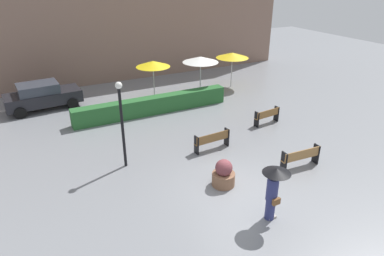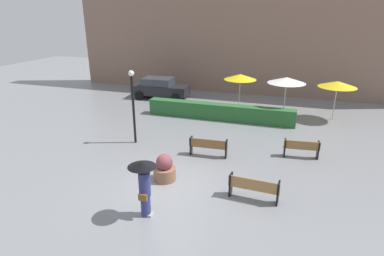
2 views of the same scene
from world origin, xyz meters
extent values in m
plane|color=gray|center=(0.00, 0.00, 0.00)|extent=(60.00, 60.00, 0.00)
cube|color=olive|center=(4.86, 4.23, 0.43)|extent=(1.59, 0.38, 0.04)
cube|color=olive|center=(4.87, 4.10, 0.64)|extent=(1.57, 0.20, 0.38)
cube|color=black|center=(4.14, 4.14, 0.42)|extent=(0.09, 0.33, 0.83)
cube|color=black|center=(5.58, 4.29, 0.42)|extent=(0.09, 0.33, 0.83)
cube|color=#9E7242|center=(3.28, 0.05, 0.43)|extent=(1.80, 0.36, 0.04)
cube|color=#9E7242|center=(3.27, -0.10, 0.65)|extent=(1.79, 0.15, 0.41)
cube|color=black|center=(2.44, 0.08, 0.43)|extent=(0.08, 0.35, 0.86)
cube|color=black|center=(4.11, -0.02, 0.43)|extent=(0.08, 0.35, 0.86)
cube|color=brown|center=(0.80, 3.08, 0.44)|extent=(1.78, 0.33, 0.04)
cube|color=brown|center=(0.80, 2.94, 0.66)|extent=(1.77, 0.13, 0.39)
cube|color=black|center=(-0.03, 3.02, 0.43)|extent=(0.08, 0.34, 0.85)
cube|color=black|center=(1.62, 3.10, 0.43)|extent=(0.08, 0.34, 0.85)
cylinder|color=navy|center=(0.05, -1.99, 0.38)|extent=(0.32, 0.32, 0.75)
cube|color=#B2A599|center=(0.11, -1.99, 0.04)|extent=(0.33, 0.27, 0.08)
cylinder|color=navy|center=(0.05, -1.99, 1.16)|extent=(0.38, 0.38, 0.81)
sphere|color=tan|center=(0.05, -1.99, 1.67)|extent=(0.21, 0.21, 0.21)
cube|color=brown|center=(0.08, -2.21, 0.80)|extent=(0.28, 0.11, 0.22)
cylinder|color=black|center=(0.05, -2.09, 1.45)|extent=(0.02, 0.02, 0.90)
cone|color=black|center=(0.05, -2.09, 1.90)|extent=(0.90, 0.90, 0.16)
cylinder|color=brown|center=(-0.27, 0.38, 0.26)|extent=(0.88, 0.88, 0.51)
sphere|color=brown|center=(-0.27, 0.38, 0.75)|extent=(0.66, 0.66, 0.66)
cylinder|color=black|center=(-3.16, 3.48, 1.71)|extent=(0.12, 0.12, 3.42)
sphere|color=white|center=(-3.16, 3.48, 3.54)|extent=(0.28, 0.28, 0.28)
cylinder|color=silver|center=(0.91, 10.38, 1.17)|extent=(0.06, 0.06, 2.34)
cone|color=yellow|center=(0.91, 10.38, 2.34)|extent=(2.09, 2.09, 0.35)
cylinder|color=silver|center=(3.80, 9.67, 1.22)|extent=(0.06, 0.06, 2.44)
cone|color=white|center=(3.80, 9.67, 2.44)|extent=(2.26, 2.26, 0.35)
cylinder|color=silver|center=(6.71, 10.47, 1.12)|extent=(0.06, 0.06, 2.24)
cone|color=yellow|center=(6.71, 10.47, 2.24)|extent=(2.22, 2.22, 0.35)
cube|color=#28602D|center=(0.04, 8.40, 0.49)|extent=(9.07, 0.70, 0.98)
cube|color=#846656|center=(0.00, 16.00, 5.46)|extent=(28.00, 1.20, 10.91)
cube|color=black|center=(-5.42, 12.07, 0.67)|extent=(4.31, 2.04, 0.70)
cube|color=#333842|center=(-5.62, 12.05, 1.29)|extent=(2.31, 1.76, 0.55)
cylinder|color=black|center=(-4.05, 13.04, 0.32)|extent=(0.65, 0.26, 0.64)
cylinder|color=black|center=(-3.93, 11.29, 0.32)|extent=(0.65, 0.26, 0.64)
cylinder|color=black|center=(-6.90, 12.84, 0.32)|extent=(0.65, 0.26, 0.64)
cylinder|color=black|center=(-6.78, 11.10, 0.32)|extent=(0.65, 0.26, 0.64)
camera|label=1|loc=(-6.48, -8.98, 7.58)|focal=32.27mm
camera|label=2|loc=(4.22, -10.00, 6.30)|focal=29.90mm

